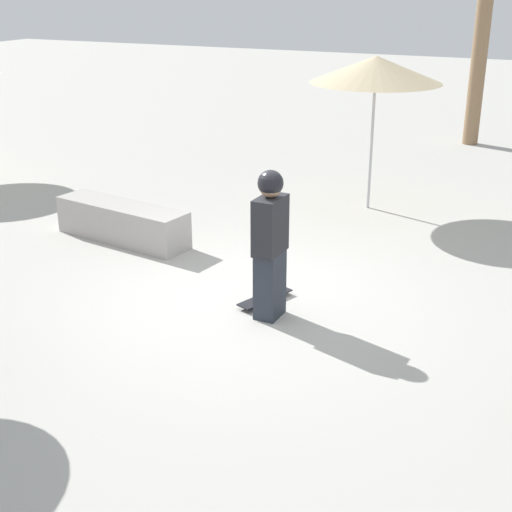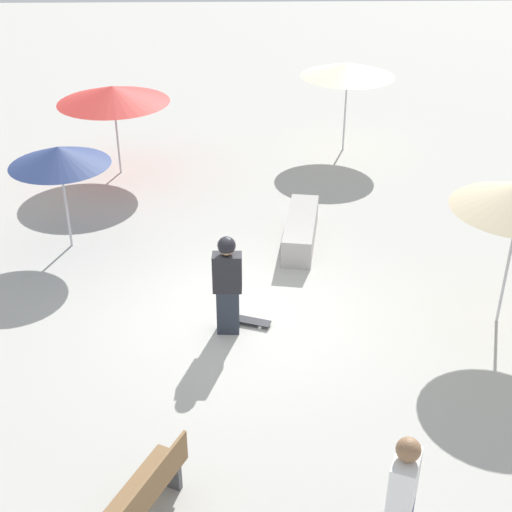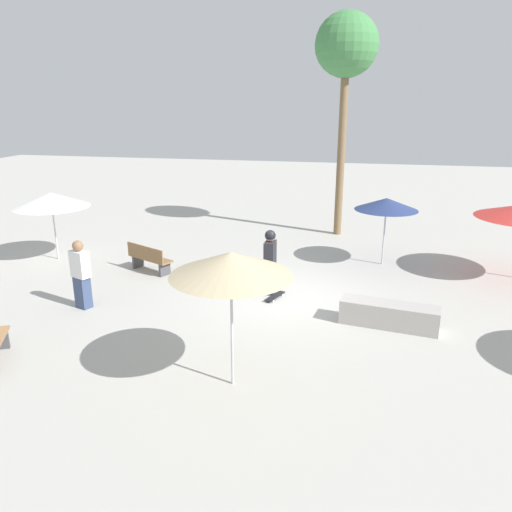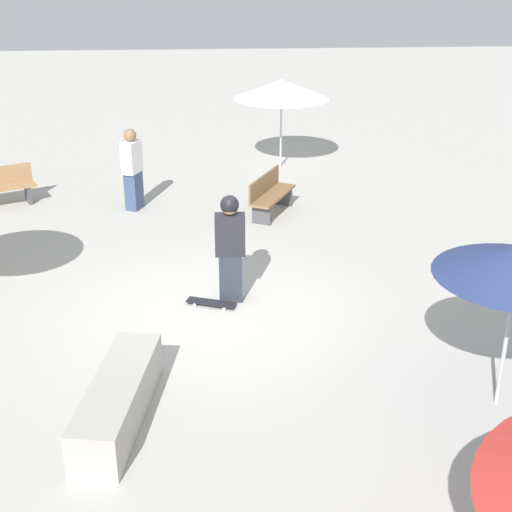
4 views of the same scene
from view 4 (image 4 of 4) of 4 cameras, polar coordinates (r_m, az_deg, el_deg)
name	(u,v)px [view 4 (image 4 of 4)]	position (r m, az deg, el deg)	size (l,w,h in m)	color
ground_plane	(219,311)	(11.27, -2.95, -4.39)	(60.00, 60.00, 0.00)	#B2AFA8
skater_main	(230,245)	(11.20, -2.08, 0.88)	(0.29, 0.48, 1.78)	#282D38
skateboard	(211,303)	(11.40, -3.62, -3.74)	(0.46, 0.82, 0.07)	black
concrete_ledge	(119,400)	(8.89, -10.94, -11.23)	(2.30, 0.93, 0.57)	#A8A39E
bench_near	(270,195)	(15.11, 1.14, 4.91)	(1.63, 1.11, 0.85)	#47474C
shade_umbrella_white	(282,89)	(18.14, 2.05, 13.21)	(2.39, 2.39, 2.22)	#B7B7BC
bystander_watching	(132,170)	(15.50, -9.85, 6.82)	(0.55, 0.44, 1.76)	#38476B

